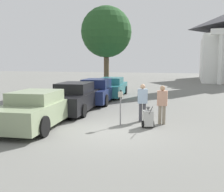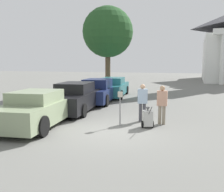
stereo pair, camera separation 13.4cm
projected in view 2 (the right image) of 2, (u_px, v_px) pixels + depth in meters
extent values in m
plane|color=slate|center=(109.00, 131.00, 9.54)|extent=(120.00, 120.00, 0.00)
cube|color=gray|center=(39.00, 111.00, 10.33)|extent=(2.46, 4.92, 0.81)
cube|color=gray|center=(36.00, 96.00, 10.07)|extent=(1.87, 2.18, 0.46)
cylinder|color=black|center=(36.00, 110.00, 11.96)|extent=(0.28, 0.77, 0.76)
cylinder|color=black|center=(72.00, 111.00, 11.62)|extent=(0.28, 0.77, 0.76)
cylinder|color=black|center=(43.00, 126.00, 8.77)|extent=(0.28, 0.77, 0.76)
cube|color=black|center=(77.00, 100.00, 13.62)|extent=(2.47, 5.37, 0.84)
cube|color=black|center=(75.00, 88.00, 13.33)|extent=(1.85, 2.37, 0.53)
cylinder|color=black|center=(72.00, 100.00, 15.38)|extent=(0.27, 0.69, 0.67)
cylinder|color=black|center=(99.00, 101.00, 15.06)|extent=(0.27, 0.69, 0.67)
cylinder|color=black|center=(49.00, 109.00, 12.26)|extent=(0.27, 0.69, 0.67)
cylinder|color=black|center=(84.00, 111.00, 11.93)|extent=(0.27, 0.69, 0.67)
cube|color=#19234C|center=(98.00, 93.00, 16.60)|extent=(2.46, 5.13, 0.77)
cube|color=#19234C|center=(98.00, 83.00, 16.32)|extent=(1.85, 2.27, 0.59)
cylinder|color=black|center=(92.00, 94.00, 18.28)|extent=(0.28, 0.75, 0.73)
cylinder|color=black|center=(115.00, 94.00, 17.95)|extent=(0.28, 0.75, 0.73)
cylinder|color=black|center=(78.00, 100.00, 15.31)|extent=(0.28, 0.75, 0.73)
cylinder|color=black|center=(107.00, 100.00, 14.97)|extent=(0.28, 0.75, 0.73)
cube|color=#23666B|center=(113.00, 89.00, 19.57)|extent=(2.47, 5.46, 0.79)
cube|color=#23666B|center=(113.00, 81.00, 19.28)|extent=(1.85, 2.40, 0.51)
cylinder|color=black|center=(107.00, 90.00, 21.36)|extent=(0.27, 0.70, 0.68)
cylinder|color=black|center=(127.00, 90.00, 21.03)|extent=(0.27, 0.70, 0.68)
cylinder|color=black|center=(98.00, 94.00, 18.18)|extent=(0.27, 0.70, 0.68)
cylinder|color=black|center=(121.00, 95.00, 17.85)|extent=(0.27, 0.70, 0.68)
cylinder|color=slate|center=(120.00, 112.00, 10.28)|extent=(0.05, 0.05, 1.21)
cube|color=gray|center=(120.00, 94.00, 10.19)|extent=(0.18, 0.09, 0.22)
cylinder|color=#3F3F47|center=(144.00, 112.00, 11.13)|extent=(0.14, 0.14, 0.81)
cylinder|color=#3F3F47|center=(140.00, 112.00, 11.13)|extent=(0.14, 0.14, 0.81)
cube|color=#99B2CC|center=(143.00, 96.00, 11.04)|extent=(0.47, 0.34, 0.64)
sphere|color=tan|center=(143.00, 87.00, 10.98)|extent=(0.22, 0.22, 0.22)
cylinder|color=gray|center=(164.00, 115.00, 10.54)|extent=(0.14, 0.14, 0.80)
cylinder|color=gray|center=(160.00, 115.00, 10.59)|extent=(0.14, 0.14, 0.80)
cube|color=tan|center=(162.00, 98.00, 10.47)|extent=(0.42, 0.23, 0.64)
sphere|color=tan|center=(162.00, 88.00, 10.42)|extent=(0.22, 0.22, 0.22)
cube|color=#B2B2AD|center=(148.00, 118.00, 10.04)|extent=(0.50, 0.54, 0.60)
cone|color=#59595B|center=(148.00, 109.00, 9.99)|extent=(0.18, 0.18, 0.16)
cylinder|color=#4C4C4C|center=(150.00, 111.00, 9.52)|extent=(0.25, 0.56, 0.43)
cylinder|color=black|center=(142.00, 124.00, 10.05)|extent=(0.15, 0.28, 0.28)
cylinder|color=black|center=(153.00, 124.00, 10.08)|extent=(0.15, 0.28, 0.28)
cylinder|color=white|center=(223.00, 60.00, 30.19)|extent=(0.56, 0.56, 6.02)
cylinder|color=brown|center=(108.00, 74.00, 21.57)|extent=(0.44, 0.44, 3.39)
sphere|color=#234C23|center=(108.00, 32.00, 21.11)|extent=(4.28, 4.28, 4.28)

